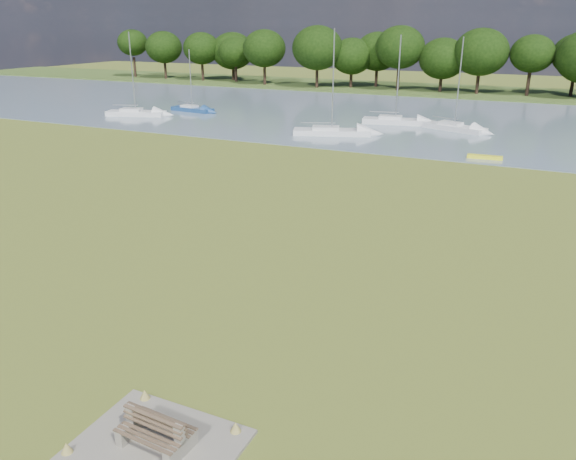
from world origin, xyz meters
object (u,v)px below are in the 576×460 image
at_px(sailboat_1, 331,130).
at_px(sailboat_2, 135,111).
at_px(kayak, 485,157).
at_px(sailboat_7, 395,119).
at_px(bench_pair, 156,431).
at_px(sailboat_3, 454,125).
at_px(sailboat_0, 192,108).

distance_m(sailboat_1, sailboat_2, 25.37).
distance_m(kayak, sailboat_7, 17.31).
relative_size(bench_pair, sailboat_3, 0.21).
height_order(sailboat_1, sailboat_2, sailboat_1).
bearing_deg(sailboat_2, sailboat_0, 37.27).
xyz_separation_m(bench_pair, kayak, (3.56, 38.00, -0.33)).
bearing_deg(bench_pair, kayak, 88.01).
bearing_deg(sailboat_2, kayak, -25.74).
bearing_deg(sailboat_1, sailboat_2, 157.31).
bearing_deg(kayak, sailboat_3, 106.69).
height_order(kayak, sailboat_7, sailboat_7).
distance_m(sailboat_2, sailboat_3, 36.40).
height_order(sailboat_0, sailboat_3, sailboat_3).
bearing_deg(bench_pair, sailboat_1, 108.50).
height_order(kayak, sailboat_2, sailboat_2).
xyz_separation_m(kayak, sailboat_7, (-11.03, 13.34, 0.38)).
bearing_deg(sailboat_0, sailboat_1, -11.33).
distance_m(bench_pair, sailboat_7, 51.88).
relative_size(kayak, sailboat_2, 0.29).
xyz_separation_m(kayak, sailboat_3, (-4.53, 12.16, 0.35)).
bearing_deg(sailboat_1, bench_pair, -94.30).
height_order(sailboat_0, sailboat_7, sailboat_7).
distance_m(kayak, sailboat_2, 40.82).
height_order(sailboat_1, sailboat_3, sailboat_1).
relative_size(kayak, sailboat_1, 0.28).
bearing_deg(sailboat_7, sailboat_0, 173.63).
height_order(kayak, sailboat_1, sailboat_1).
bearing_deg(sailboat_3, kayak, -47.61).
bearing_deg(sailboat_0, kayak, -10.45).
bearing_deg(sailboat_0, sailboat_3, 8.23).
distance_m(sailboat_1, sailboat_3, 13.02).
bearing_deg(sailboat_1, sailboat_7, 46.06).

